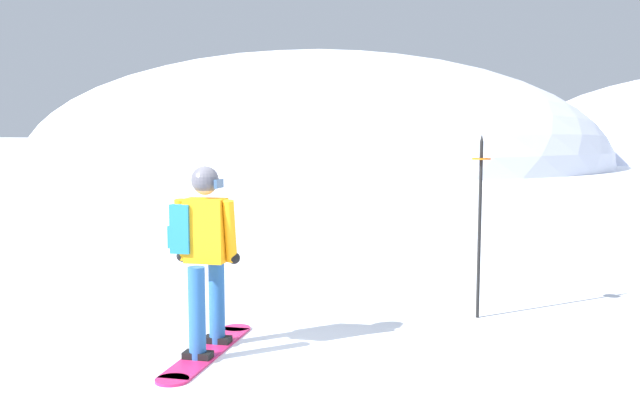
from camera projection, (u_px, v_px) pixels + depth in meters
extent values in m
plane|color=white|center=(246.00, 364.00, 6.26)|extent=(300.00, 300.00, 0.00)
ellipsoid|color=white|center=(313.00, 164.00, 42.89)|extent=(33.71, 30.34, 13.06)
cube|color=#D11E5B|center=(208.00, 351.00, 6.58)|extent=(0.33, 1.57, 0.02)
cylinder|color=#D11E5B|center=(237.00, 328.00, 7.34)|extent=(0.28, 0.28, 0.02)
cylinder|color=#D11E5B|center=(172.00, 380.00, 5.82)|extent=(0.28, 0.28, 0.02)
cube|color=black|center=(217.00, 339.00, 6.81)|extent=(0.26, 0.15, 0.06)
cube|color=black|center=(198.00, 355.00, 6.34)|extent=(0.26, 0.15, 0.06)
cylinder|color=#235699|center=(217.00, 300.00, 6.77)|extent=(0.15, 0.15, 0.82)
cylinder|color=#235699|center=(197.00, 313.00, 6.30)|extent=(0.15, 0.15, 0.82)
cube|color=#F4A314|center=(206.00, 230.00, 6.45)|extent=(0.37, 0.23, 0.58)
cylinder|color=#F4A314|center=(182.00, 230.00, 6.51)|extent=(0.11, 0.18, 0.57)
cylinder|color=#F4A314|center=(230.00, 231.00, 6.40)|extent=(0.11, 0.18, 0.57)
sphere|color=black|center=(182.00, 256.00, 6.58)|extent=(0.11, 0.11, 0.11)
sphere|color=black|center=(234.00, 258.00, 6.47)|extent=(0.11, 0.11, 0.11)
cube|color=teal|center=(185.00, 228.00, 6.50)|extent=(0.19, 0.29, 0.44)
cube|color=teal|center=(175.00, 236.00, 6.53)|extent=(0.07, 0.20, 0.20)
sphere|color=tan|center=(205.00, 183.00, 6.41)|extent=(0.21, 0.21, 0.21)
sphere|color=#4C4C56|center=(205.00, 180.00, 6.40)|extent=(0.25, 0.25, 0.25)
cube|color=navy|center=(219.00, 184.00, 6.38)|extent=(0.04, 0.17, 0.08)
cylinder|color=black|center=(479.00, 231.00, 7.70)|extent=(0.04, 0.04, 1.91)
cylinder|color=orange|center=(481.00, 159.00, 7.62)|extent=(0.20, 0.20, 0.02)
cone|color=black|center=(482.00, 138.00, 7.59)|extent=(0.04, 0.04, 0.08)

